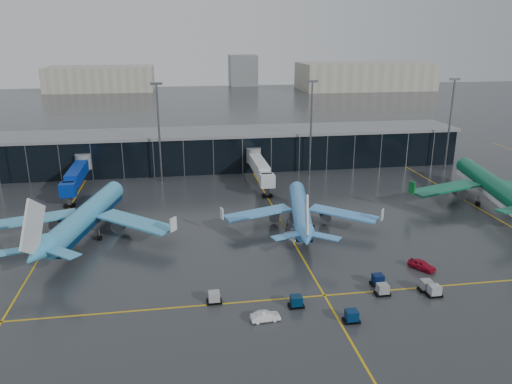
{
  "coord_description": "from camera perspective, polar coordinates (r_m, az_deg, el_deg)",
  "views": [
    {
      "loc": [
        -10.35,
        -78.29,
        36.99
      ],
      "look_at": [
        5.0,
        18.0,
        6.0
      ],
      "focal_mm": 35.0,
      "sensor_mm": 36.0,
      "label": 1
    }
  ],
  "objects": [
    {
      "name": "ground",
      "position": [
        87.21,
        -1.39,
        -7.47
      ],
      "size": [
        600.0,
        600.0,
        0.0
      ],
      "primitive_type": "plane",
      "color": "#282B2D",
      "rests_on": "ground"
    },
    {
      "name": "terminal_pier",
      "position": [
        144.17,
        -4.74,
        4.92
      ],
      "size": [
        142.0,
        17.0,
        10.7
      ],
      "color": "black",
      "rests_on": "ground"
    },
    {
      "name": "jet_bridges",
      "position": [
        127.94,
        -19.86,
        1.88
      ],
      "size": [
        94.0,
        27.5,
        7.2
      ],
      "color": "#595B60",
      "rests_on": "ground"
    },
    {
      "name": "flood_masts",
      "position": [
        131.27,
        -2.22,
        7.45
      ],
      "size": [
        203.0,
        0.5,
        25.5
      ],
      "color": "#595B60",
      "rests_on": "ground"
    },
    {
      "name": "distant_hangars",
      "position": [
        354.67,
        0.78,
        13.07
      ],
      "size": [
        260.0,
        71.0,
        22.0
      ],
      "color": "#B2AD99",
      "rests_on": "ground"
    },
    {
      "name": "taxi_lines",
      "position": [
        98.41,
        3.57,
        -4.48
      ],
      "size": [
        220.0,
        120.0,
        0.02
      ],
      "color": "gold",
      "rests_on": "ground"
    },
    {
      "name": "airliner_arkefly",
      "position": [
        99.19,
        -18.93,
        -1.21
      ],
      "size": [
        46.18,
        50.1,
        13.16
      ],
      "primitive_type": null,
      "rotation": [
        0.0,
        0.0,
        -0.22
      ],
      "color": "#3E9DCC",
      "rests_on": "ground"
    },
    {
      "name": "airliner_klm_near",
      "position": [
        99.51,
        5.1,
        -0.82
      ],
      "size": [
        38.17,
        41.73,
        11.22
      ],
      "primitive_type": null,
      "rotation": [
        0.0,
        0.0,
        -0.18
      ],
      "color": "#4596E3",
      "rests_on": "ground"
    },
    {
      "name": "airliner_aer_lingus",
      "position": [
        124.22,
        25.37,
        1.93
      ],
      "size": [
        48.5,
        52.81,
        14.02
      ],
      "primitive_type": null,
      "rotation": [
        0.0,
        0.0,
        -0.21
      ],
      "color": "#0B6041",
      "rests_on": "ground"
    },
    {
      "name": "baggage_carts",
      "position": [
        75.54,
        11.35,
        -11.41
      ],
      "size": [
        34.45,
        10.87,
        1.7
      ],
      "color": "black",
      "rests_on": "ground"
    },
    {
      "name": "mobile_airstair",
      "position": [
        95.01,
        4.32,
        -4.83
      ],
      "size": [
        3.04,
        3.7,
        3.45
      ],
      "rotation": [
        0.0,
        0.0,
        0.3
      ],
      "color": "silver",
      "rests_on": "ground"
    },
    {
      "name": "service_van_red",
      "position": [
        87.1,
        18.42,
        -7.91
      ],
      "size": [
        4.07,
        4.82,
        1.56
      ],
      "primitive_type": "imported",
      "rotation": [
        0.0,
        0.0,
        0.59
      ],
      "color": "#A40C24",
      "rests_on": "ground"
    },
    {
      "name": "service_van_white",
      "position": [
        69.24,
        1.09,
        -14.01
      ],
      "size": [
        4.13,
        1.74,
        1.33
      ],
      "primitive_type": "imported",
      "rotation": [
        0.0,
        0.0,
        1.66
      ],
      "color": "white",
      "rests_on": "ground"
    }
  ]
}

